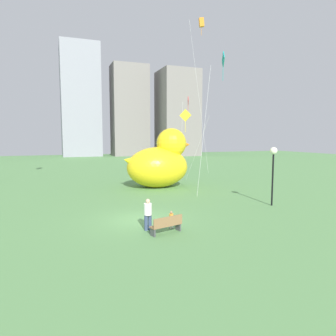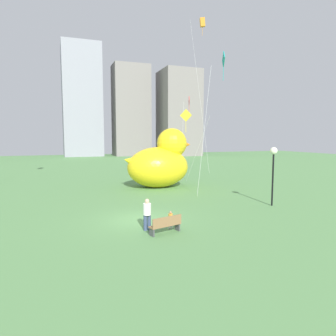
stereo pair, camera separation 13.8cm
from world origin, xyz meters
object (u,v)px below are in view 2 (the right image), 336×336
at_px(person_adult, 147,213).
at_px(person_child, 171,219).
at_px(park_bench, 166,224).
at_px(kite_teal, 222,66).
at_px(giant_inflatable_duck, 160,162).
at_px(kite_yellow, 187,118).
at_px(kite_red, 189,104).
at_px(kite_orange, 202,24).
at_px(lamppost, 273,159).

bearing_deg(person_adult, person_child, -6.17).
bearing_deg(park_bench, kite_teal, 46.53).
bearing_deg(giant_inflatable_duck, kite_yellow, 15.60).
bearing_deg(kite_teal, kite_red, 74.98).
distance_m(giant_inflatable_duck, kite_teal, 10.39).
height_order(person_child, kite_red, kite_red).
distance_m(kite_teal, kite_orange, 19.21).
bearing_deg(lamppost, kite_teal, 105.86).
distance_m(kite_red, kite_yellow, 11.63).
relative_size(kite_teal, kite_yellow, 1.53).
height_order(kite_teal, kite_yellow, kite_teal).
bearing_deg(kite_orange, kite_yellow, -123.86).
distance_m(person_child, kite_teal, 14.52).
distance_m(kite_teal, kite_yellow, 7.34).
height_order(person_adult, kite_red, kite_red).
distance_m(person_adult, lamppost, 10.50).
xyz_separation_m(kite_teal, kite_red, (4.44, 16.53, -1.22)).
height_order(person_child, kite_orange, kite_orange).
bearing_deg(kite_teal, person_adult, -139.19).
height_order(kite_red, kite_orange, kite_orange).
bearing_deg(lamppost, person_adult, -166.17).
relative_size(kite_red, kite_orange, 0.50).
bearing_deg(giant_inflatable_duck, lamppost, -64.69).
xyz_separation_m(park_bench, kite_orange, (13.81, 23.96, 19.38)).
relative_size(park_bench, kite_teal, 0.15).
bearing_deg(person_adult, kite_red, 61.52).
bearing_deg(person_child, lamppost, 16.55).
bearing_deg(person_child, kite_red, 64.01).
relative_size(person_adult, kite_orange, 0.08).
bearing_deg(kite_yellow, person_adult, -120.99).
relative_size(person_child, giant_inflatable_duck, 0.14).
height_order(park_bench, kite_teal, kite_teal).
xyz_separation_m(kite_red, kite_yellow, (-4.79, -10.28, -2.61)).
relative_size(giant_inflatable_duck, lamppost, 1.66).
distance_m(park_bench, giant_inflatable_duck, 14.41).
bearing_deg(giant_inflatable_duck, person_adult, -111.64).
bearing_deg(kite_orange, person_child, -119.77).
relative_size(lamppost, kite_teal, 0.35).
distance_m(person_child, kite_yellow, 16.62).
height_order(person_child, giant_inflatable_duck, giant_inflatable_duck).
xyz_separation_m(kite_teal, kite_orange, (6.01, 15.73, 9.25)).
height_order(giant_inflatable_duck, kite_red, kite_red).
bearing_deg(kite_red, kite_yellow, -114.97).
height_order(person_adult, kite_teal, kite_teal).
bearing_deg(kite_red, kite_teal, -105.02).
xyz_separation_m(kite_red, kite_orange, (1.58, -0.80, 10.47)).
height_order(lamppost, kite_orange, kite_orange).
relative_size(person_adult, lamppost, 0.40).
bearing_deg(park_bench, person_adult, 130.11).
relative_size(person_child, kite_red, 0.09).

